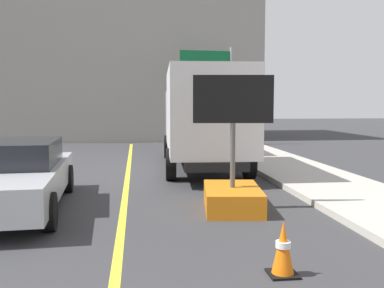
# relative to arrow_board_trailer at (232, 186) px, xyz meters

# --- Properties ---
(lane_center_stripe) EXTENTS (0.14, 36.00, 0.01)m
(lane_center_stripe) POSITION_rel_arrow_board_trailer_xyz_m (-2.19, -3.38, -0.48)
(lane_center_stripe) COLOR yellow
(lane_center_stripe) RESTS_ON ground
(arrow_board_trailer) EXTENTS (1.60, 1.92, 2.70)m
(arrow_board_trailer) POSITION_rel_arrow_board_trailer_xyz_m (0.00, 0.00, 0.00)
(arrow_board_trailer) COLOR orange
(arrow_board_trailer) RESTS_ON ground
(box_truck) EXTENTS (2.81, 7.93, 3.15)m
(box_truck) POSITION_rel_arrow_board_trailer_xyz_m (0.25, 5.61, 1.26)
(box_truck) COLOR black
(box_truck) RESTS_ON ground
(pickup_car) EXTENTS (2.37, 5.13, 1.38)m
(pickup_car) POSITION_rel_arrow_board_trailer_xyz_m (-4.44, 0.54, 0.22)
(pickup_car) COLOR silver
(pickup_car) RESTS_ON ground
(highway_guide_sign) EXTENTS (2.78, 0.36, 5.00)m
(highway_guide_sign) POSITION_rel_arrow_board_trailer_xyz_m (2.18, 13.67, 2.94)
(highway_guide_sign) COLOR gray
(highway_guide_sign) RESTS_ON ground
(far_building_block) EXTENTS (17.92, 9.59, 10.35)m
(far_building_block) POSITION_rel_arrow_board_trailer_xyz_m (-3.69, 20.42, 4.69)
(far_building_block) COLOR gray
(far_building_block) RESTS_ON ground
(traffic_cone_mid_lane) EXTENTS (0.36, 0.36, 0.69)m
(traffic_cone_mid_lane) POSITION_rel_arrow_board_trailer_xyz_m (-0.12, -3.44, -0.14)
(traffic_cone_mid_lane) COLOR black
(traffic_cone_mid_lane) RESTS_ON ground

